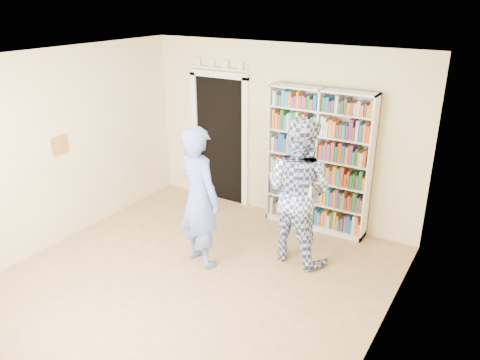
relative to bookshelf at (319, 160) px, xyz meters
The scene contains 11 objects.
floor 2.68m from the bookshelf, 107.11° to the right, with size 5.00×5.00×0.00m, color #967249.
ceiling 2.94m from the bookshelf, 107.11° to the right, with size 5.00×5.00×0.00m, color white.
wall_back 0.79m from the bookshelf, 167.82° to the left, with size 4.50×4.50×0.00m, color beige.
wall_left 3.79m from the bookshelf, 141.73° to the right, with size 5.00×5.00×0.00m, color beige.
wall_right 2.81m from the bookshelf, 56.90° to the right, with size 5.00×5.00×0.00m, color beige.
bookshelf is the anchor object (origin of this frame).
doorway 1.83m from the bookshelf, behind, with size 1.10×0.08×2.43m.
wall_art 3.66m from the bookshelf, 144.00° to the right, with size 0.03×0.25×0.25m, color brown.
man_blue 1.96m from the bookshelf, 117.17° to the right, with size 0.68×0.45×1.87m, color #5C77CD.
man_plaid 0.99m from the bookshelf, 82.52° to the right, with size 0.95×0.74×1.96m, color navy.
paper_sheet 1.21m from the bookshelf, 76.54° to the right, with size 0.21×0.01×0.30m, color white.
Camera 1 is at (3.10, -3.76, 3.35)m, focal length 35.00 mm.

